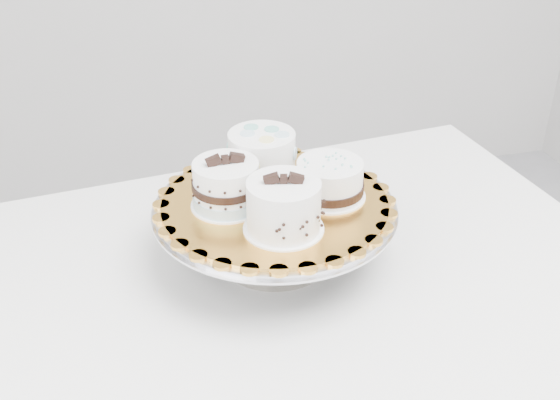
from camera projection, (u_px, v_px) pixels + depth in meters
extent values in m
cube|color=white|center=(267.00, 288.00, 1.13)|extent=(1.27, 0.91, 0.04)
cube|color=white|center=(425.00, 278.00, 1.77)|extent=(0.05, 0.05, 0.71)
cylinder|color=gray|center=(275.00, 255.00, 1.17)|extent=(0.18, 0.18, 0.01)
cylinder|color=gray|center=(275.00, 235.00, 1.15)|extent=(0.12, 0.12, 0.10)
cylinder|color=silver|center=(275.00, 207.00, 1.12)|extent=(0.38, 0.38, 0.01)
cylinder|color=silver|center=(275.00, 209.00, 1.12)|extent=(0.39, 0.39, 0.00)
cylinder|color=orange|center=(275.00, 203.00, 1.12)|extent=(0.40, 0.40, 0.01)
cylinder|color=white|center=(284.00, 228.00, 1.04)|extent=(0.12, 0.12, 0.00)
cylinder|color=white|center=(284.00, 206.00, 1.02)|extent=(0.13, 0.13, 0.08)
cylinder|color=white|center=(227.00, 204.00, 1.10)|extent=(0.11, 0.11, 0.00)
cylinder|color=white|center=(226.00, 184.00, 1.08)|extent=(0.11, 0.11, 0.07)
cylinder|color=silver|center=(227.00, 199.00, 1.10)|extent=(0.11, 0.11, 0.02)
cylinder|color=black|center=(226.00, 184.00, 1.08)|extent=(0.11, 0.11, 0.01)
cylinder|color=white|center=(262.00, 176.00, 1.18)|extent=(0.12, 0.12, 0.00)
cylinder|color=white|center=(262.00, 155.00, 1.16)|extent=(0.15, 0.15, 0.08)
cylinder|color=white|center=(329.00, 195.00, 1.13)|extent=(0.12, 0.12, 0.00)
cylinder|color=white|center=(330.00, 179.00, 1.11)|extent=(0.13, 0.13, 0.06)
cylinder|color=black|center=(329.00, 187.00, 1.12)|extent=(0.11, 0.11, 0.01)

